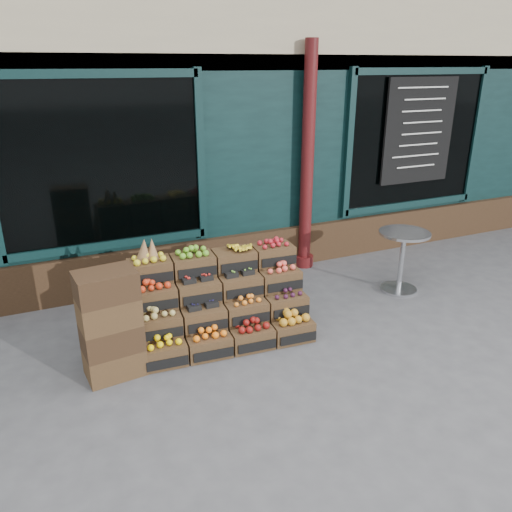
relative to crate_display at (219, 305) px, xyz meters
name	(u,v)px	position (x,y,z in m)	size (l,w,h in m)	color
ground	(299,347)	(0.68, -0.63, -0.36)	(60.00, 60.00, 0.00)	#4C4C4F
shop_facade	(166,93)	(0.69, 4.48, 2.03)	(12.00, 6.24, 4.80)	black
crate_display	(219,305)	(0.00, 0.00, 0.00)	(1.95, 1.05, 1.18)	#48311C
spare_crates	(110,325)	(-1.22, -0.32, 0.19)	(0.59, 0.44, 1.10)	#48311C
bistro_table	(402,254)	(2.62, 0.11, 0.16)	(0.66, 0.66, 0.84)	#AEB1B5
shopkeeper	(84,218)	(-1.15, 2.19, 0.56)	(0.67, 0.44, 1.84)	#144923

